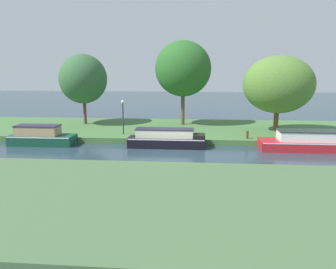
{
  "coord_description": "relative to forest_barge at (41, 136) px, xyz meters",
  "views": [
    {
      "loc": [
        1.5,
        -21.55,
        5.35
      ],
      "look_at": [
        -0.5,
        1.2,
        0.9
      ],
      "focal_mm": 35.87,
      "sensor_mm": 36.0,
      "label": 1
    }
  ],
  "objects": [
    {
      "name": "black_narrowboat",
      "position": [
        9.1,
        0.0,
        -0.01
      ],
      "size": [
        5.33,
        1.44,
        1.32
      ],
      "color": "black",
      "rests_on": "ground_plane"
    },
    {
      "name": "lamp_post",
      "position": [
        5.49,
        2.35,
        1.48
      ],
      "size": [
        0.24,
        0.24,
        2.64
      ],
      "color": "#333338",
      "rests_on": "riverbank_far"
    },
    {
      "name": "riverbank_near",
      "position": [
        9.67,
        -10.2,
        -0.4
      ],
      "size": [
        72.0,
        10.0,
        0.4
      ],
      "primitive_type": "cube",
      "color": "#48673F",
      "rests_on": "ground_plane"
    },
    {
      "name": "willow_tree_left",
      "position": [
        0.9,
        7.01,
        3.89
      ],
      "size": [
        4.21,
        4.77,
        6.3
      ],
      "color": "brown",
      "rests_on": "riverbank_far"
    },
    {
      "name": "willow_tree_right",
      "position": [
        17.53,
        4.55,
        3.56
      ],
      "size": [
        5.57,
        4.51,
        6.03
      ],
      "color": "brown",
      "rests_on": "riverbank_far"
    },
    {
      "name": "willow_tree_centre",
      "position": [
        9.86,
        7.39,
        4.79
      ],
      "size": [
        4.95,
        4.51,
        7.45
      ],
      "color": "brown",
      "rests_on": "riverbank_far"
    },
    {
      "name": "ground_plane",
      "position": [
        9.67,
        -1.2,
        -0.6
      ],
      "size": [
        120.0,
        120.0,
        0.0
      ],
      "primitive_type": "plane",
      "color": "#283C47"
    },
    {
      "name": "forest_barge",
      "position": [
        0.0,
        0.0,
        0.0
      ],
      "size": [
        4.63,
        1.68,
        1.42
      ],
      "color": "#154231",
      "rests_on": "ground_plane"
    },
    {
      "name": "riverbank_far",
      "position": [
        9.67,
        5.8,
        -0.4
      ],
      "size": [
        72.0,
        10.0,
        0.4
      ],
      "primitive_type": "cube",
      "color": "#46713C",
      "rests_on": "ground_plane"
    },
    {
      "name": "mooring_post_near",
      "position": [
        14.82,
        1.52,
        0.09
      ],
      "size": [
        0.18,
        0.18,
        0.57
      ],
      "primitive_type": "cylinder",
      "color": "#4E3B1F",
      "rests_on": "riverbank_far"
    },
    {
      "name": "red_cruiser",
      "position": [
        18.51,
        -0.0,
        -0.02
      ],
      "size": [
        5.83,
        1.97,
        1.34
      ],
      "color": "red",
      "rests_on": "ground_plane"
    }
  ]
}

